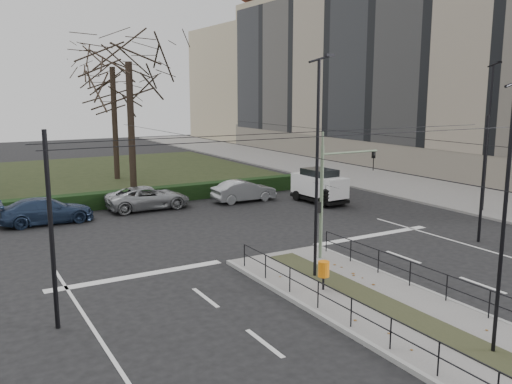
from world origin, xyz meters
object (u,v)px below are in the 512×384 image
streetlamp_median_near (505,217)px  parked_car_third (46,211)px  white_van (319,185)px  parked_car_fifth (244,191)px  bare_tree_center (113,75)px  traffic_light (327,193)px  parked_car_fourth (148,198)px  streetlamp_median_far (317,167)px  bare_tree_near (129,72)px  litter_bin (324,269)px  streetlamp_sidewalk (488,136)px

streetlamp_median_near → parked_car_third: bearing=109.8°
white_van → parked_car_fifth: bearing=145.2°
bare_tree_center → parked_car_fifth: 15.71m
traffic_light → parked_car_fifth: (3.03, 12.75, -2.22)m
parked_car_fourth → bare_tree_center: 14.35m
white_van → bare_tree_center: (-8.69, 15.68, 7.18)m
bare_tree_center → parked_car_fifth: size_ratio=2.81×
white_van → streetlamp_median_near: bearing=-113.5°
parked_car_fourth → parked_car_fifth: size_ratio=1.20×
streetlamp_median_far → bare_tree_center: bearing=89.7°
parked_car_third → traffic_light: bearing=-143.9°
parked_car_fourth → bare_tree_near: (0.17, 3.39, 7.60)m
streetlamp_median_far → parked_car_fourth: 15.81m
litter_bin → white_van: bearing=54.0°
streetlamp_sidewalk → bare_tree_near: (-16.69, 14.21, 3.78)m
streetlamp_median_far → bare_tree_near: bearing=93.6°
litter_bin → white_van: size_ratio=0.25×
streetlamp_median_near → streetlamp_median_far: (-0.55, 7.38, 0.48)m
bare_tree_center → traffic_light: bearing=-86.3°
litter_bin → parked_car_third: bearing=113.0°
streetlamp_sidewalk → bare_tree_center: bare_tree_center is taller
traffic_light → white_van: bearing=54.8°
streetlamp_sidewalk → streetlamp_median_far: bearing=-163.8°
streetlamp_sidewalk → parked_car_fifth: streetlamp_sidewalk is taller
parked_car_third → bare_tree_near: (6.16, 4.18, 7.59)m
streetlamp_median_far → parked_car_fifth: 15.70m
white_van → traffic_light: bearing=-125.2°
bare_tree_center → streetlamp_median_near: bearing=-89.3°
streetlamp_median_near → white_van: (8.29, 19.08, -2.70)m
streetlamp_median_near → streetlamp_sidewalk: (14.96, 11.89, 0.67)m
streetlamp_median_near → parked_car_fifth: size_ratio=1.74×
streetlamp_median_near → white_van: 20.98m
litter_bin → streetlamp_sidewalk: 17.54m
streetlamp_median_far → bare_tree_near: bare_tree_near is taller
streetlamp_sidewalk → parked_car_fourth: size_ratio=1.71×
litter_bin → streetlamp_median_near: size_ratio=0.14×
streetlamp_median_far → white_van: streetlamp_median_far is taller
litter_bin → streetlamp_median_near: 6.84m
streetlamp_median_far → parked_car_fifth: streetlamp_median_far is taller
litter_bin → white_van: 16.11m
bare_tree_near → litter_bin: bearing=-88.4°
parked_car_third → bare_tree_near: 10.63m
litter_bin → bare_tree_near: (-0.56, 20.05, 7.42)m
white_van → streetlamp_sidewalk: bearing=-47.2°
parked_car_fourth → white_van: (10.19, -3.62, 0.45)m
white_van → parked_car_fifth: white_van is taller
streetlamp_median_near → streetlamp_sidewalk: streetlamp_sidewalk is taller
streetlamp_median_far → parked_car_third: 16.68m
parked_car_fifth → litter_bin: bearing=161.4°
bare_tree_center → bare_tree_near: 8.77m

